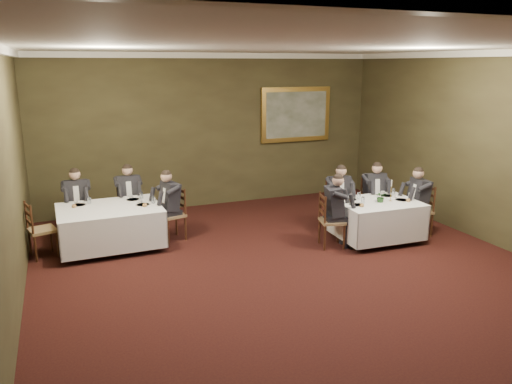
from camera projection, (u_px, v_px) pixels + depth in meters
ground at (312, 288)px, 7.47m from camera, size 10.00×10.00×0.00m
ceiling at (319, 45)px, 6.60m from camera, size 8.00×10.00×0.10m
back_wall at (212, 131)px, 11.54m from camera, size 8.00×0.10×3.50m
left_wall at (1, 202)px, 5.60m from camera, size 0.10×10.00×3.50m
crown_molding at (319, 50)px, 6.62m from camera, size 8.00×10.00×0.12m
table_main at (377, 218)px, 9.38m from camera, size 1.56×1.21×0.67m
table_second at (110, 224)px, 9.01m from camera, size 1.84×1.42×0.67m
chair_main_backleft at (337, 217)px, 10.00m from camera, size 0.50×0.48×1.00m
diner_main_backleft at (338, 206)px, 9.94m from camera, size 0.47×0.54×1.35m
chair_main_backright at (372, 213)px, 10.27m from camera, size 0.50×0.48×1.00m
diner_main_backright at (373, 202)px, 10.20m from camera, size 0.47×0.53×1.35m
chair_main_endleft at (331, 231)px, 9.11m from camera, size 0.51×0.53×1.00m
diner_main_endleft at (332, 220)px, 9.06m from camera, size 0.56×0.50×1.35m
chair_main_endright at (419, 221)px, 9.74m from camera, size 0.47×0.49×1.00m
diner_main_endright at (419, 210)px, 9.68m from camera, size 0.53×0.46×1.35m
chair_sec_backleft at (79, 221)px, 9.70m from camera, size 0.46×0.44×1.00m
diner_sec_backleft at (78, 210)px, 9.63m from camera, size 0.43×0.50×1.35m
chair_sec_backright at (130, 216)px, 10.07m from camera, size 0.44×0.42×1.00m
diner_sec_backright at (129, 205)px, 10.00m from camera, size 0.42×0.48×1.35m
chair_sec_endright at (173, 225)px, 9.49m from camera, size 0.51×0.53×1.00m
diner_sec_endright at (172, 214)px, 9.43m from camera, size 0.56×0.50×1.35m
chair_sec_endleft at (43, 241)px, 8.62m from camera, size 0.52×0.54×1.00m
centerpiece at (381, 196)px, 9.25m from camera, size 0.21×0.19×0.23m
candlestick at (391, 193)px, 9.31m from camera, size 0.06×0.06×0.42m
place_setting_table_main at (352, 197)px, 9.50m from camera, size 0.33×0.31×0.14m
place_setting_table_second at (82, 203)px, 9.12m from camera, size 0.33×0.31×0.14m
painting at (296, 114)px, 12.16m from camera, size 1.82×0.09×1.32m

